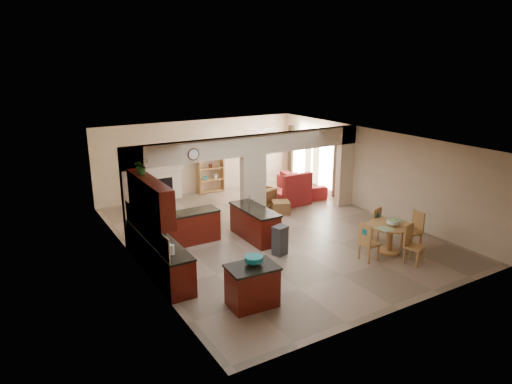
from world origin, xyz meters
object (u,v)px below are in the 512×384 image
kitchen_island (252,286)px  armchair (262,198)px  sofa (301,184)px  dining_table (390,234)px

kitchen_island → armchair: (3.57, 5.46, -0.09)m
sofa → dining_table: bearing=176.1°
dining_table → armchair: bearing=100.7°
dining_table → sofa: size_ratio=0.47×
sofa → armchair: size_ratio=3.05×
kitchen_island → sofa: size_ratio=0.44×
kitchen_island → dining_table: (4.52, 0.48, 0.07)m
sofa → armchair: (-2.26, -0.79, 0.01)m
kitchen_island → sofa: kitchen_island is taller
dining_table → armchair: dining_table is taller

